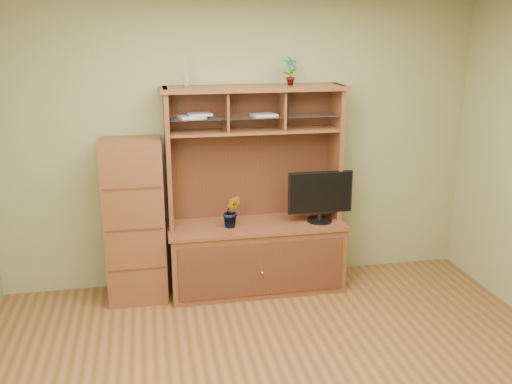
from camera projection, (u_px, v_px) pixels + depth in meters
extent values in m
cube|color=olive|center=(240.00, 143.00, 5.36)|extent=(4.50, 0.02, 2.70)
cube|color=#4B2415|center=(256.00, 257.00, 5.38)|extent=(1.60, 0.55, 0.62)
cube|color=#3D1C10|center=(262.00, 269.00, 5.11)|extent=(1.50, 0.01, 0.50)
sphere|color=silver|center=(262.00, 273.00, 5.11)|extent=(0.02, 0.02, 0.02)
cube|color=#4B2415|center=(256.00, 225.00, 5.29)|extent=(1.64, 0.59, 0.03)
cube|color=#4B2415|center=(168.00, 159.00, 5.06)|extent=(0.04, 0.35, 1.25)
cube|color=#4B2415|center=(336.00, 152.00, 5.35)|extent=(0.04, 0.35, 1.25)
cube|color=#3D1C10|center=(251.00, 151.00, 5.36)|extent=(1.52, 0.02, 1.25)
cube|color=#4B2415|center=(254.00, 88.00, 5.03)|extent=(1.66, 0.40, 0.04)
cube|color=#4B2415|center=(254.00, 131.00, 5.14)|extent=(1.52, 0.32, 0.02)
cube|color=#4B2415|center=(226.00, 111.00, 5.04)|extent=(0.02, 0.31, 0.35)
cube|color=#4B2415|center=(282.00, 109.00, 5.13)|extent=(0.02, 0.31, 0.35)
cube|color=silver|center=(254.00, 117.00, 5.09)|extent=(1.50, 0.27, 0.01)
cylinder|color=black|center=(320.00, 220.00, 5.33)|extent=(0.23, 0.23, 0.02)
cylinder|color=black|center=(320.00, 215.00, 5.32)|extent=(0.05, 0.05, 0.07)
cube|color=black|center=(320.00, 192.00, 5.26)|extent=(0.60, 0.05, 0.39)
imported|color=#24551D|center=(232.00, 211.00, 5.14)|extent=(0.19, 0.16, 0.30)
imported|color=#2E5F21|center=(290.00, 71.00, 5.05)|extent=(0.14, 0.10, 0.25)
cylinder|color=silver|center=(186.00, 82.00, 4.90)|extent=(0.05, 0.05, 0.10)
cylinder|color=#A98254|center=(186.00, 65.00, 4.87)|extent=(0.04, 0.04, 0.18)
cube|color=#A8A8AD|center=(192.00, 117.00, 5.00)|extent=(0.26, 0.21, 0.02)
cube|color=#A8A8AD|center=(200.00, 114.00, 5.00)|extent=(0.22, 0.18, 0.02)
cube|color=#A8A8AD|center=(264.00, 115.00, 5.12)|extent=(0.24, 0.20, 0.02)
cube|color=#4B2415|center=(135.00, 221.00, 5.09)|extent=(0.52, 0.47, 1.47)
cube|color=#3D1C10|center=(137.00, 269.00, 4.97)|extent=(0.48, 0.01, 0.02)
cube|color=#3D1C10|center=(134.00, 230.00, 4.87)|extent=(0.48, 0.01, 0.01)
cube|color=#3D1C10|center=(132.00, 189.00, 4.77)|extent=(0.48, 0.01, 0.02)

